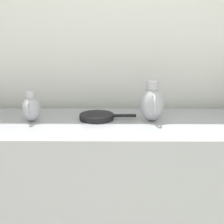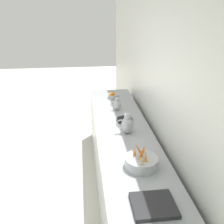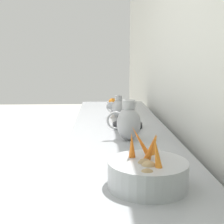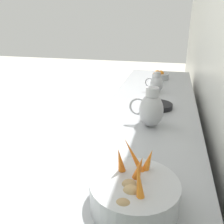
{
  "view_description": "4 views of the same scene",
  "coord_description": "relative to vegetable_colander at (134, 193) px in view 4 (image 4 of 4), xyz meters",
  "views": [
    {
      "loc": [
        0.32,
        -0.35,
        1.44
      ],
      "look_at": [
        -1.39,
        -0.37,
        1.0
      ],
      "focal_mm": 48.93,
      "sensor_mm": 36.0,
      "label": 1
    },
    {
      "loc": [
        -1.01,
        2.66,
        2.37
      ],
      "look_at": [
        -1.37,
        -0.39,
        1.08
      ],
      "focal_mm": 41.45,
      "sensor_mm": 36.0,
      "label": 2
    },
    {
      "loc": [
        -1.35,
        1.78,
        1.42
      ],
      "look_at": [
        -1.43,
        -0.3,
        1.06
      ],
      "focal_mm": 49.83,
      "sensor_mm": 36.0,
      "label": 3
    },
    {
      "loc": [
        -1.63,
        1.32,
        1.56
      ],
      "look_at": [
        -1.32,
        0.05,
        1.05
      ],
      "focal_mm": 39.45,
      "sensor_mm": 36.0,
      "label": 4
    }
  ],
  "objects": [
    {
      "name": "prep_counter",
      "position": [
        0.04,
        -0.8,
        -0.51
      ],
      "size": [
        0.7,
        3.32,
        0.91
      ],
      "primitive_type": "cube",
      "color": "#9EA0A5",
      "rests_on": "ground_plane"
    },
    {
      "name": "vegetable_colander",
      "position": [
        0.0,
        0.0,
        0.0
      ],
      "size": [
        0.32,
        0.32,
        0.23
      ],
      "color": "#ADAFB5",
      "rests_on": "prep_counter"
    },
    {
      "name": "orange_bowl",
      "position": [
        0.03,
        -2.01,
        -0.02
      ],
      "size": [
        0.18,
        0.18,
        0.1
      ],
      "color": "#9EA0A5",
      "rests_on": "prep_counter"
    },
    {
      "name": "metal_pitcher_tall",
      "position": [
        0.01,
        -0.72,
        0.06
      ],
      "size": [
        0.21,
        0.15,
        0.25
      ],
      "color": "#A3A3A8",
      "rests_on": "prep_counter"
    },
    {
      "name": "metal_pitcher_short",
      "position": [
        0.03,
        -1.47,
        0.03
      ],
      "size": [
        0.16,
        0.11,
        0.19
      ],
      "color": "#A3A3A8",
      "rests_on": "prep_counter"
    },
    {
      "name": "skillet_on_counter",
      "position": [
        -0.01,
        -1.06,
        -0.04
      ],
      "size": [
        0.22,
        0.36,
        0.03
      ],
      "color": "black",
      "rests_on": "prep_counter"
    }
  ]
}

